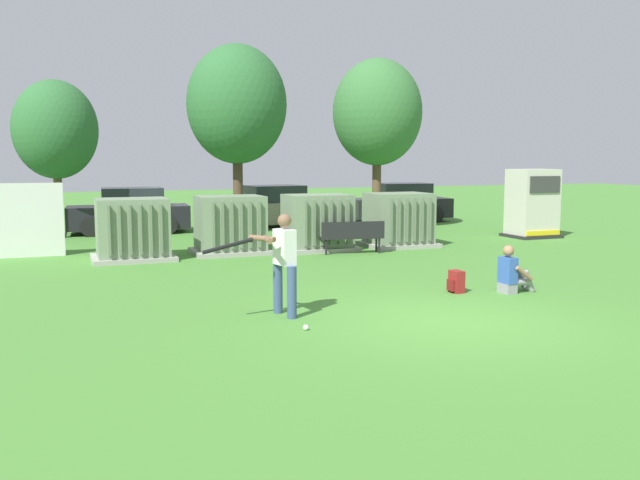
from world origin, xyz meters
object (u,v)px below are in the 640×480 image
(park_bench, at_px, (352,235))
(parked_car_right_of_center, at_px, (272,208))
(transformer_east, at_px, (399,220))
(transformer_mid_west, at_px, (230,226))
(sports_ball, at_px, (306,328))
(parked_car_rightmost, at_px, (400,204))
(batter, at_px, (282,259))
(backpack, at_px, (456,282))
(generator_enclosure, at_px, (532,204))
(transformer_mid_east, at_px, (317,223))
(parked_car_left_of_center, at_px, (130,212))
(transformer_west, at_px, (132,230))
(seated_spectator, at_px, (512,274))

(park_bench, bearing_deg, parked_car_right_of_center, 89.33)
(transformer_east, bearing_deg, park_bench, -152.95)
(transformer_mid_west, xyz_separation_m, transformer_east, (5.14, -0.30, 0.00))
(park_bench, distance_m, sports_ball, 8.67)
(transformer_mid_west, bearing_deg, parked_car_rightmost, 37.90)
(transformer_east, relative_size, parked_car_rightmost, 0.48)
(park_bench, xyz_separation_m, batter, (-4.18, -6.54, 0.44))
(transformer_east, height_order, parked_car_right_of_center, same)
(sports_ball, distance_m, parked_car_right_of_center, 16.15)
(backpack, relative_size, parked_car_right_of_center, 0.10)
(generator_enclosure, bearing_deg, sports_ball, -141.35)
(transformer_east, xyz_separation_m, batter, (-6.15, -7.54, 0.19))
(transformer_mid_east, distance_m, batter, 8.42)
(generator_enclosure, relative_size, parked_car_rightmost, 0.53)
(batter, relative_size, parked_car_left_of_center, 0.41)
(park_bench, height_order, parked_car_right_of_center, parked_car_right_of_center)
(transformer_west, relative_size, sports_ball, 23.33)
(sports_ball, bearing_deg, transformer_east, 54.64)
(transformer_east, relative_size, backpack, 4.77)
(transformer_mid_east, relative_size, park_bench, 1.14)
(batter, bearing_deg, transformer_mid_east, 65.05)
(batter, bearing_deg, seated_spectator, 3.35)
(generator_enclosure, bearing_deg, transformer_west, -177.64)
(transformer_mid_west, height_order, parked_car_left_of_center, same)
(transformer_west, relative_size, backpack, 4.77)
(transformer_mid_east, distance_m, backpack, 6.96)
(park_bench, distance_m, seated_spectator, 6.29)
(backpack, bearing_deg, seated_spectator, -22.64)
(generator_enclosure, distance_m, park_bench, 7.52)
(transformer_mid_west, bearing_deg, batter, -97.36)
(generator_enclosure, height_order, park_bench, generator_enclosure)
(transformer_mid_west, distance_m, parked_car_rightmost, 11.50)
(transformer_mid_east, xyz_separation_m, sports_ball, (-3.51, -8.70, -0.74))
(park_bench, distance_m, parked_car_left_of_center, 9.42)
(transformer_east, xyz_separation_m, backpack, (-2.28, -6.83, -0.57))
(parked_car_rightmost, bearing_deg, batter, -124.08)
(transformer_mid_east, relative_size, parked_car_left_of_center, 0.49)
(parked_car_left_of_center, relative_size, parked_car_right_of_center, 0.99)
(transformer_west, relative_size, park_bench, 1.14)
(transformer_west, height_order, generator_enclosure, generator_enclosure)
(transformer_mid_east, height_order, batter, batter)
(transformer_mid_west, height_order, transformer_mid_east, same)
(parked_car_right_of_center, bearing_deg, transformer_mid_west, -116.09)
(transformer_west, height_order, seated_spectator, transformer_west)
(transformer_east, distance_m, seated_spectator, 7.38)
(transformer_mid_west, xyz_separation_m, batter, (-1.01, -7.85, 0.19))
(transformer_mid_west, relative_size, transformer_mid_east, 1.00)
(park_bench, xyz_separation_m, seated_spectator, (0.71, -6.25, -0.16))
(transformer_east, xyz_separation_m, seated_spectator, (-1.26, -7.26, -0.41))
(transformer_west, distance_m, parked_car_right_of_center, 9.14)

